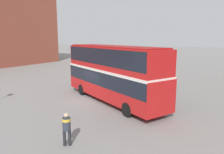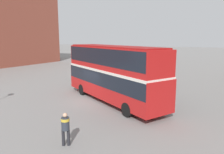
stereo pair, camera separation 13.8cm
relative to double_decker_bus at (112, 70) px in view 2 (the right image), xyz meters
The scene contains 4 objects.
ground_plane 3.43m from the double_decker_bus, 154.54° to the right, with size 240.00×240.00×0.00m, color gray.
double_decker_bus is the anchor object (origin of this frame).
pedestrian_foreground 8.24m from the double_decker_bus, 75.70° to the right, with size 0.59×0.59×1.71m.
parked_car_kerb_near 12.09m from the double_decker_bus, 127.67° to the left, with size 4.82×2.39×1.49m.
Camera 2 is at (11.16, -14.49, 5.36)m, focal length 35.00 mm.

